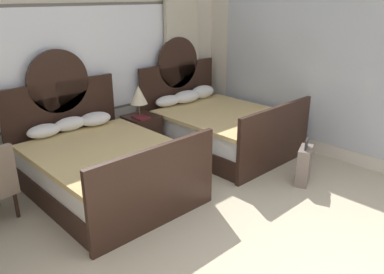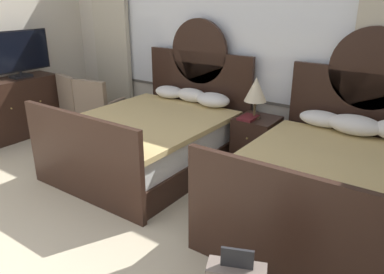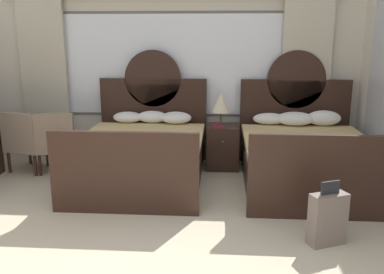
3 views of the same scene
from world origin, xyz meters
TOP-DOWN VIEW (x-y plane):
  - wall_back_window at (0.00, 4.22)m, footprint 5.83×0.22m
  - wall_right_mirror at (2.95, 1.84)m, footprint 0.08×4.82m
  - bed_near_window at (-0.30, 3.07)m, footprint 1.69×2.19m
  - bed_near_mirror at (1.92, 3.07)m, footprint 1.69×2.19m
  - nightstand_between_beds at (0.81, 3.71)m, footprint 0.48×0.50m
  - table_lamp_on_nightstand at (0.77, 3.69)m, footprint 0.27×0.27m
  - book_on_nightstand at (0.73, 3.61)m, footprint 0.18×0.26m
  - suitcase_on_floor at (1.82, 1.39)m, footprint 0.39×0.28m

SIDE VIEW (x-z plane):
  - suitcase_on_floor at x=1.82m, z-range -0.06..0.59m
  - nightstand_between_beds at x=0.81m, z-range 0.00..0.66m
  - bed_near_window at x=-0.30m, z-range -0.50..1.25m
  - bed_near_mirror at x=1.92m, z-range -0.50..1.26m
  - book_on_nightstand at x=0.73m, z-range 0.66..0.69m
  - table_lamp_on_nightstand at x=0.77m, z-range 0.75..1.25m
  - wall_right_mirror at x=2.95m, z-range 0.00..2.70m
  - wall_back_window at x=0.00m, z-range 0.06..2.76m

